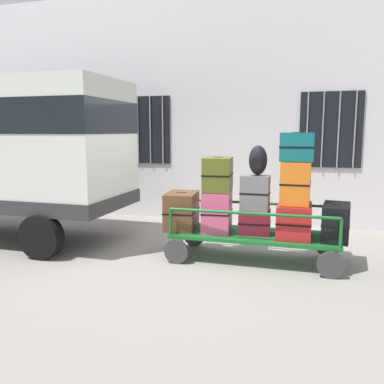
# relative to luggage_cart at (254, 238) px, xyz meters

# --- Properties ---
(ground_plane) EXTENTS (40.00, 40.00, 0.00)m
(ground_plane) POSITION_rel_luggage_cart_xyz_m (-1.05, 0.01, -0.35)
(ground_plane) COLOR gray
(building_wall) EXTENTS (12.00, 0.38, 5.00)m
(building_wall) POSITION_rel_luggage_cart_xyz_m (-1.05, 2.70, 2.15)
(building_wall) COLOR silver
(building_wall) RESTS_ON ground
(luggage_cart) EXTENTS (2.57, 1.04, 0.42)m
(luggage_cart) POSITION_rel_luggage_cart_xyz_m (0.00, 0.00, 0.00)
(luggage_cart) COLOR #146023
(luggage_cart) RESTS_ON ground
(cart_railing) EXTENTS (2.46, 0.90, 0.42)m
(cart_railing) POSITION_rel_luggage_cart_xyz_m (0.00, 0.00, 0.42)
(cart_railing) COLOR #146023
(cart_railing) RESTS_ON luggage_cart
(suitcase_left_bottom) EXTENTS (0.53, 0.73, 0.59)m
(suitcase_left_bottom) POSITION_rel_luggage_cart_xyz_m (-1.17, -0.00, 0.36)
(suitcase_left_bottom) COLOR brown
(suitcase_left_bottom) RESTS_ON luggage_cart
(suitcase_midleft_bottom) EXTENTS (0.48, 0.62, 0.63)m
(suitcase_midleft_bottom) POSITION_rel_luggage_cart_xyz_m (-0.58, -0.02, 0.38)
(suitcase_midleft_bottom) COLOR #CC4C72
(suitcase_midleft_bottom) RESTS_ON luggage_cart
(suitcase_midleft_middle) EXTENTS (0.48, 0.63, 0.53)m
(suitcase_midleft_middle) POSITION_rel_luggage_cart_xyz_m (-0.58, 0.01, 0.96)
(suitcase_midleft_middle) COLOR #4C5119
(suitcase_midleft_middle) RESTS_ON suitcase_midleft_bottom
(suitcase_center_bottom) EXTENTS (0.51, 0.42, 0.37)m
(suitcase_center_bottom) POSITION_rel_luggage_cart_xyz_m (0.00, -0.00, 0.25)
(suitcase_center_bottom) COLOR maroon
(suitcase_center_bottom) RESTS_ON luggage_cart
(suitcase_center_middle) EXTENTS (0.44, 0.29, 0.53)m
(suitcase_center_middle) POSITION_rel_luggage_cart_xyz_m (0.00, -0.03, 0.70)
(suitcase_center_middle) COLOR slate
(suitcase_center_middle) RESTS_ON suitcase_center_bottom
(suitcase_midright_bottom) EXTENTS (0.49, 0.68, 0.50)m
(suitcase_midright_bottom) POSITION_rel_luggage_cart_xyz_m (0.58, -0.03, 0.32)
(suitcase_midright_bottom) COLOR #B21E1E
(suitcase_midright_bottom) RESTS_ON luggage_cart
(suitcase_midright_middle) EXTENTS (0.43, 0.65, 0.62)m
(suitcase_midright_middle) POSITION_rel_luggage_cart_xyz_m (0.58, 0.02, 0.88)
(suitcase_midright_middle) COLOR orange
(suitcase_midright_middle) RESTS_ON suitcase_midright_bottom
(suitcase_midright_top) EXTENTS (0.48, 0.40, 0.42)m
(suitcase_midright_top) POSITION_rel_luggage_cart_xyz_m (0.58, -0.00, 1.40)
(suitcase_midright_top) COLOR #0F5960
(suitcase_midright_top) RESTS_ON suitcase_midright_middle
(suitcase_right_bottom) EXTENTS (0.44, 0.73, 0.52)m
(suitcase_right_bottom) POSITION_rel_luggage_cart_xyz_m (1.17, 0.01, 0.33)
(suitcase_right_bottom) COLOR black
(suitcase_right_bottom) RESTS_ON luggage_cart
(backpack) EXTENTS (0.27, 0.22, 0.44)m
(backpack) POSITION_rel_luggage_cart_xyz_m (0.03, -0.00, 1.19)
(backpack) COLOR black
(backpack) RESTS_ON suitcase_center_middle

